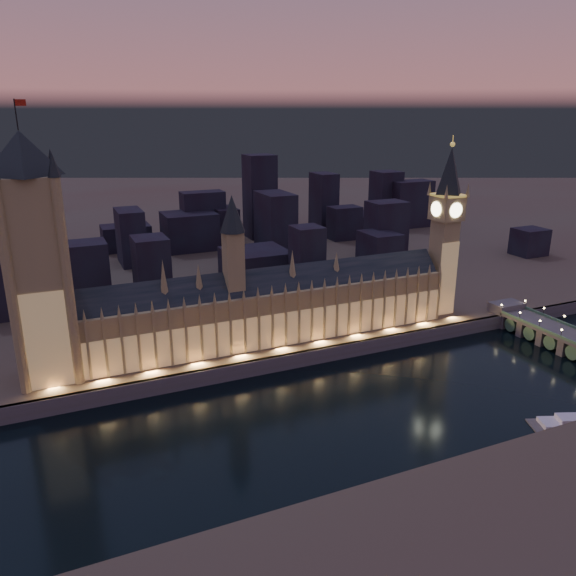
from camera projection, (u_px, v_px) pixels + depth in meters
name	position (u px, v px, depth m)	size (l,w,h in m)	color
ground_plane	(328.00, 406.00, 248.17)	(2000.00, 2000.00, 0.00)	black
north_bank	(135.00, 211.00, 700.25)	(2000.00, 960.00, 8.00)	#51342C
embankment_wall	(290.00, 361.00, 282.69)	(2000.00, 2.50, 8.00)	#4E4743
palace_of_westminster	(270.00, 307.00, 293.05)	(202.00, 21.34, 78.00)	#948159
victoria_tower	(35.00, 249.00, 239.18)	(31.68, 31.68, 121.15)	#948159
elizabeth_tower	(446.00, 217.00, 323.61)	(18.00, 18.00, 103.49)	#948159
westminster_bridge	(573.00, 343.00, 299.16)	(19.33, 113.00, 15.90)	#4E4743
city_backdrop	(226.00, 229.00, 467.57)	(484.14, 215.63, 77.15)	black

